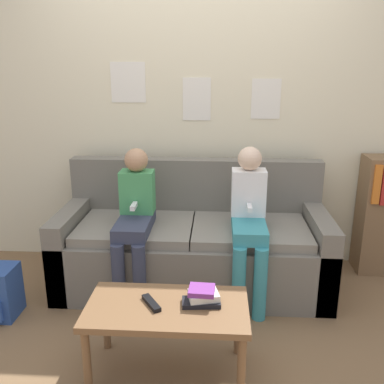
# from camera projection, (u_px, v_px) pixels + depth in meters

# --- Properties ---
(ground_plane) EXTENTS (10.00, 10.00, 0.00)m
(ground_plane) POSITION_uv_depth(u_px,v_px,m) (188.00, 320.00, 2.86)
(ground_plane) COLOR brown
(wall_back) EXTENTS (8.00, 0.07, 2.60)m
(wall_back) POSITION_uv_depth(u_px,v_px,m) (197.00, 108.00, 3.45)
(wall_back) COLOR beige
(wall_back) RESTS_ON ground_plane
(couch) EXTENTS (1.99, 0.81, 0.92)m
(couch) POSITION_uv_depth(u_px,v_px,m) (193.00, 246.00, 3.27)
(couch) COLOR #6B665B
(couch) RESTS_ON ground_plane
(coffee_table) EXTENTS (0.86, 0.46, 0.42)m
(coffee_table) POSITION_uv_depth(u_px,v_px,m) (167.00, 314.00, 2.28)
(coffee_table) COLOR brown
(coffee_table) RESTS_ON ground_plane
(person_left) EXTENTS (0.24, 0.56, 1.07)m
(person_left) POSITION_uv_depth(u_px,v_px,m) (135.00, 217.00, 3.01)
(person_left) COLOR #33384C
(person_left) RESTS_ON ground_plane
(person_right) EXTENTS (0.24, 0.56, 1.09)m
(person_right) POSITION_uv_depth(u_px,v_px,m) (249.00, 218.00, 2.96)
(person_right) COLOR teal
(person_right) RESTS_ON ground_plane
(tv_remote) EXTENTS (0.13, 0.16, 0.02)m
(tv_remote) POSITION_uv_depth(u_px,v_px,m) (151.00, 303.00, 2.27)
(tv_remote) COLOR black
(tv_remote) RESTS_ON coffee_table
(book_stack) EXTENTS (0.21, 0.15, 0.09)m
(book_stack) POSITION_uv_depth(u_px,v_px,m) (202.00, 296.00, 2.27)
(book_stack) COLOR black
(book_stack) RESTS_ON coffee_table
(bookshelf) EXTENTS (0.37, 0.28, 0.95)m
(bookshelf) POSITION_uv_depth(u_px,v_px,m) (383.00, 215.00, 3.42)
(bookshelf) COLOR brown
(bookshelf) RESTS_ON ground_plane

